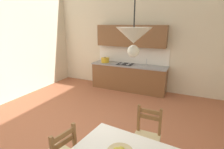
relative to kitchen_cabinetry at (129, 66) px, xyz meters
The scene contains 5 objects.
ground_plane 3.16m from the kitchen_cabinetry, 86.62° to the right, with size 6.71×7.19×0.10m, color #A86042.
wall_back 1.27m from the kitchen_cabinetry, 61.75° to the left, with size 6.71×0.12×4.14m, color beige.
kitchen_cabinetry is the anchor object (origin of this frame).
dining_chair_kitchen_side 3.44m from the kitchen_cabinetry, 65.54° to the right, with size 0.43×0.43×0.93m.
pendant_lamp 4.51m from the kitchen_cabinetry, 70.40° to the right, with size 0.32×0.32×0.80m.
Camera 1 is at (1.77, -2.58, 2.22)m, focal length 28.24 mm.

